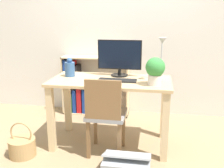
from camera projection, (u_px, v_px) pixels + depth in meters
ground_plane at (111, 143)px, 3.07m from camera, size 10.00×10.00×0.00m
wall_back at (124, 26)px, 3.78m from camera, size 8.00×0.05×2.60m
desk at (110, 93)px, 2.91m from camera, size 1.32×0.66×0.77m
monitor at (120, 56)px, 2.99m from camera, size 0.50×0.19×0.41m
keyboard at (117, 80)px, 2.81m from camera, size 0.41×0.14×0.02m
vase at (70, 68)px, 3.00m from camera, size 0.11×0.11×0.22m
desk_lamp at (162, 55)px, 2.75m from camera, size 0.10×0.19×0.46m
potted_plant at (155, 70)px, 2.61m from camera, size 0.20×0.20×0.28m
chair at (105, 113)px, 2.70m from camera, size 0.40×0.40×0.86m
bookshelf at (84, 89)px, 3.95m from camera, size 0.98×0.28×0.87m
basket at (22, 146)px, 2.78m from camera, size 0.28×0.28×0.38m
storage_box at (127, 167)px, 2.41m from camera, size 0.44×0.34×0.25m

